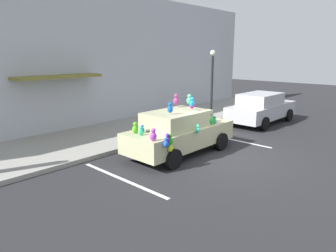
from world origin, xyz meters
name	(u,v)px	position (x,y,z in m)	size (l,w,h in m)	color
ground_plane	(222,157)	(0.00, 0.00, 0.00)	(60.00, 60.00, 0.00)	#262628
sidewalk	(128,131)	(0.00, 5.00, 0.07)	(24.00, 4.00, 0.15)	gray
storefront_building	(97,60)	(-0.02, 7.14, 3.19)	(24.00, 1.25, 6.40)	#B2B7C1
parking_stripe_front	(230,139)	(2.15, 1.00, 0.00)	(0.12, 3.60, 0.01)	silver
parking_stripe_rear	(122,179)	(-3.57, 1.00, 0.00)	(0.12, 3.60, 0.01)	silver
plush_covered_car	(180,132)	(-0.72, 1.33, 0.80)	(4.27, 1.94, 2.13)	#B8B88A
parked_sedan_behind	(261,108)	(5.86, 1.51, 0.79)	(4.52, 1.93, 1.54)	#B7B7BC
teddy_bear_on_sidewalk	(160,124)	(0.59, 3.57, 0.51)	(0.41, 0.34, 0.78)	#9E723D
street_lamp_post	(212,77)	(4.28, 3.50, 2.33)	(0.28, 0.28, 3.51)	black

